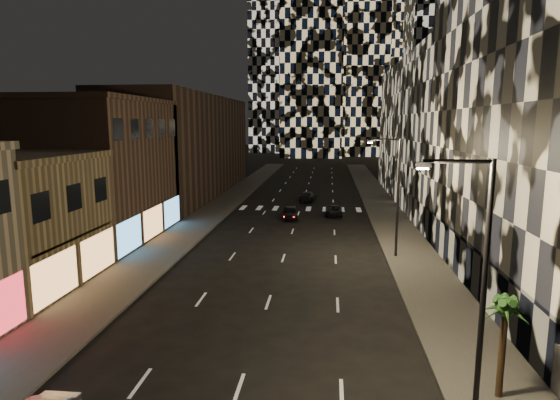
% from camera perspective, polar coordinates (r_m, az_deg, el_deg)
% --- Properties ---
extents(sidewalk_left, '(4.00, 120.00, 0.15)m').
position_cam_1_polar(sidewalk_left, '(58.05, -7.42, -0.80)').
color(sidewalk_left, '#47443F').
rests_on(sidewalk_left, ground).
extents(sidewalk_right, '(4.00, 120.00, 0.15)m').
position_cam_1_polar(sidewalk_right, '(56.88, 12.59, -1.16)').
color(sidewalk_right, '#47443F').
rests_on(sidewalk_right, ground).
extents(curb_left, '(0.20, 120.00, 0.15)m').
position_cam_1_polar(curb_left, '(57.61, -5.39, -0.84)').
color(curb_left, '#4C4C47').
rests_on(curb_left, ground).
extents(curb_right, '(0.20, 120.00, 0.15)m').
position_cam_1_polar(curb_right, '(56.68, 10.48, -1.12)').
color(curb_right, '#4C4C47').
rests_on(curb_right, ground).
extents(retail_tan, '(10.00, 10.00, 8.00)m').
position_cam_1_polar(retail_tan, '(34.06, -30.92, -2.57)').
color(retail_tan, '#877651').
rests_on(retail_tan, ground).
extents(retail_brown, '(10.00, 15.00, 12.00)m').
position_cam_1_polar(retail_brown, '(44.26, -21.48, 3.21)').
color(retail_brown, '#4E382C').
rests_on(retail_brown, ground).
extents(retail_filler_left, '(10.00, 40.00, 14.00)m').
position_cam_1_polar(retail_filler_left, '(68.73, -11.33, 6.49)').
color(retail_filler_left, '#4E382C').
rests_on(retail_filler_left, ground).
extents(midrise_base, '(0.60, 25.00, 3.00)m').
position_cam_1_polar(midrise_base, '(32.57, 21.83, -6.92)').
color(midrise_base, '#383838').
rests_on(midrise_base, ground).
extents(midrise_filler_right, '(16.00, 40.00, 18.00)m').
position_cam_1_polar(midrise_filler_right, '(64.75, 21.07, 7.66)').
color(midrise_filler_right, '#232326').
rests_on(midrise_filler_right, ground).
extents(streetlight_near, '(2.55, 0.25, 9.00)m').
position_cam_1_polar(streetlight_near, '(17.07, 22.94, -8.13)').
color(streetlight_near, black).
rests_on(streetlight_near, sidewalk_right).
extents(streetlight_far, '(2.55, 0.25, 9.00)m').
position_cam_1_polar(streetlight_far, '(36.25, 13.85, 1.32)').
color(streetlight_far, black).
rests_on(streetlight_far, sidewalk_right).
extents(car_dark_midlane, '(2.02, 4.13, 1.36)m').
position_cam_1_polar(car_dark_midlane, '(50.52, 1.29, -1.55)').
color(car_dark_midlane, black).
rests_on(car_dark_midlane, ground).
extents(car_dark_oncoming, '(2.35, 4.62, 1.28)m').
position_cam_1_polar(car_dark_oncoming, '(62.08, 3.38, 0.46)').
color(car_dark_oncoming, black).
rests_on(car_dark_oncoming, ground).
extents(car_dark_rightlane, '(1.87, 4.02, 1.12)m').
position_cam_1_polar(car_dark_rightlane, '(52.56, 6.58, -1.31)').
color(car_dark_rightlane, black).
rests_on(car_dark_rightlane, ground).
extents(palm_tree, '(1.96, 2.01, 3.94)m').
position_cam_1_polar(palm_tree, '(19.35, 25.75, -12.41)').
color(palm_tree, '#47331E').
rests_on(palm_tree, sidewalk_right).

